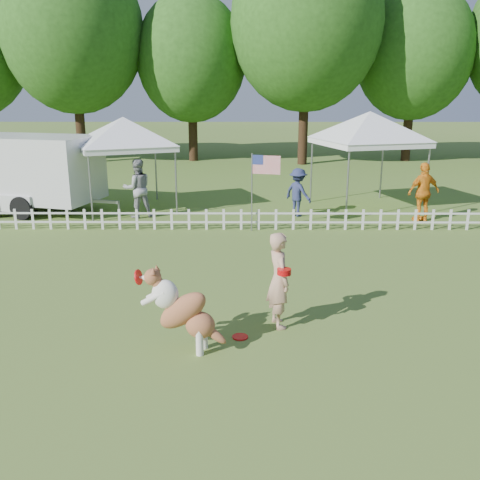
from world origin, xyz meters
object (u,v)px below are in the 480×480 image
at_px(spectator_a, 138,188).
at_px(cargo_trailer, 27,173).
at_px(spectator_b, 298,192).
at_px(spectator_c, 423,192).
at_px(handler, 279,280).
at_px(canopy_tent_left, 126,165).
at_px(canopy_tent_right, 367,162).
at_px(flag_pole, 252,193).
at_px(dog, 184,311).
at_px(frisbee_on_turf, 240,337).

bearing_deg(spectator_a, cargo_trailer, -35.45).
bearing_deg(spectator_b, spectator_c, -142.71).
bearing_deg(handler, spectator_a, 11.34).
height_order(canopy_tent_left, canopy_tent_right, canopy_tent_right).
bearing_deg(cargo_trailer, flag_pole, -4.61).
relative_size(flag_pole, spectator_b, 1.45).
xyz_separation_m(handler, spectator_b, (1.14, 8.23, -0.06)).
xyz_separation_m(dog, spectator_c, (6.37, 8.46, 0.25)).
xyz_separation_m(flag_pole, spectator_a, (-3.54, 1.66, -0.18)).
distance_m(dog, canopy_tent_left, 10.50).
height_order(frisbee_on_turf, cargo_trailer, cargo_trailer).
bearing_deg(spectator_b, frisbee_on_turf, 125.74).
bearing_deg(canopy_tent_right, handler, -126.62).
xyz_separation_m(canopy_tent_right, flag_pole, (-3.91, -3.14, -0.47)).
relative_size(cargo_trailer, spectator_c, 3.19).
bearing_deg(frisbee_on_turf, canopy_tent_right, 67.15).
bearing_deg(handler, spectator_c, -47.33).
distance_m(handler, spectator_a, 8.93).
bearing_deg(dog, canopy_tent_left, 118.98).
distance_m(frisbee_on_turf, cargo_trailer, 11.84).
relative_size(canopy_tent_right, spectator_a, 1.70).
height_order(canopy_tent_right, spectator_b, canopy_tent_right).
distance_m(handler, spectator_b, 8.31).
bearing_deg(handler, dog, 106.30).
bearing_deg(canopy_tent_right, spectator_a, 175.06).
xyz_separation_m(handler, canopy_tent_right, (3.55, 9.50, 0.75)).
height_order(spectator_a, spectator_c, spectator_a).
height_order(handler, canopy_tent_right, canopy_tent_right).
distance_m(handler, dog, 1.76).
distance_m(dog, spectator_b, 9.50).
bearing_deg(handler, canopy_tent_right, -35.06).
relative_size(cargo_trailer, spectator_a, 3.10).
height_order(handler, spectator_c, spectator_c).
bearing_deg(frisbee_on_turf, handler, 36.25).
relative_size(handler, spectator_a, 0.89).
height_order(flag_pole, spectator_a, flag_pole).
relative_size(dog, flag_pole, 0.59).
height_order(canopy_tent_right, spectator_a, canopy_tent_right).
height_order(dog, canopy_tent_left, canopy_tent_left).
bearing_deg(dog, spectator_b, 86.35).
xyz_separation_m(flag_pole, spectator_c, (5.23, 1.20, -0.20)).
relative_size(dog, spectator_b, 0.86).
bearing_deg(flag_pole, spectator_a, 167.82).
bearing_deg(spectator_b, spectator_a, 49.63).
height_order(handler, frisbee_on_turf, handler).
xyz_separation_m(canopy_tent_left, spectator_a, (0.58, -1.11, -0.57)).
bearing_deg(handler, spectator_b, -22.43).
distance_m(handler, canopy_tent_left, 10.20).
xyz_separation_m(dog, frisbee_on_turf, (0.85, 0.42, -0.64)).
bearing_deg(handler, flag_pole, -11.36).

